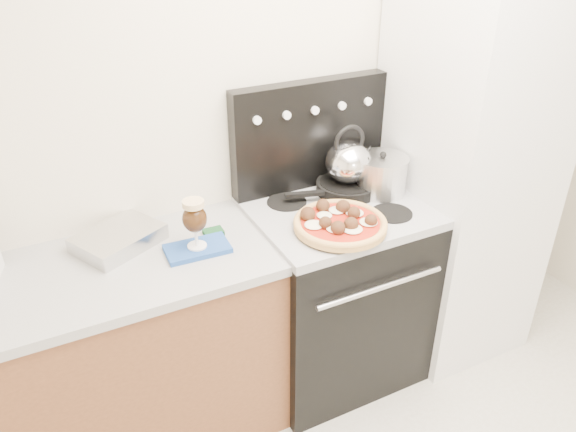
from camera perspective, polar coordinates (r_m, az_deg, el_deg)
room_shell at (r=1.70m, az=18.92°, el=-2.78°), size 3.52×3.01×2.52m
base_cabinet at (r=2.51m, az=-18.53°, el=-14.43°), size 1.45×0.60×0.86m
countertop at (r=2.24m, az=-20.34°, el=-6.03°), size 1.48×0.63×0.04m
stove_body at (r=2.76m, az=4.68°, el=-7.97°), size 0.76×0.65×0.88m
cooktop at (r=2.50m, az=5.11°, el=0.42°), size 0.76×0.65×0.04m
backguard at (r=2.60m, az=2.19°, el=8.26°), size 0.76×0.08×0.50m
fridge at (r=2.86m, az=17.48°, el=4.14°), size 0.64×0.68×1.90m
foil_sheet at (r=2.34m, az=-16.84°, el=-2.21°), size 0.39×0.35×0.06m
oven_mitt at (r=2.24m, az=-9.19°, el=-3.30°), size 0.26×0.16×0.02m
beer_glass at (r=2.18m, az=-9.42°, el=-0.77°), size 0.12×0.12×0.21m
pizza_pan at (r=2.33m, az=5.30°, el=-1.30°), size 0.42×0.42×0.01m
pizza at (r=2.31m, az=5.34°, el=-0.60°), size 0.49×0.49×0.05m
skillet at (r=2.62m, az=5.99°, el=2.95°), size 0.36×0.36×0.05m
tea_kettle at (r=2.57m, az=6.15°, el=5.78°), size 0.24×0.24×0.23m
stock_pot at (r=2.62m, az=9.45°, el=4.03°), size 0.26×0.26×0.17m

